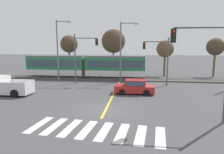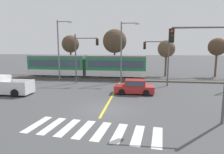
{
  "view_description": "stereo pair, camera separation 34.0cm",
  "coord_description": "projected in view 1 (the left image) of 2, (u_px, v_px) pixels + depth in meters",
  "views": [
    {
      "loc": [
        2.45,
        -15.29,
        5.08
      ],
      "look_at": [
        -0.36,
        6.85,
        1.6
      ],
      "focal_mm": 32.0,
      "sensor_mm": 36.0,
      "label": 1
    },
    {
      "loc": [
        2.79,
        -15.25,
        5.08
      ],
      "look_at": [
        -0.36,
        6.85,
        1.6
      ],
      "focal_mm": 32.0,
      "sensor_mm": 36.0,
      "label": 2
    }
  ],
  "objects": [
    {
      "name": "ground_plane",
      "position": [
        106.0,
        110.0,
        16.07
      ],
      "size": [
        200.0,
        200.0,
        0.0
      ],
      "primitive_type": "plane",
      "color": "#474749"
    },
    {
      "name": "track_bed",
      "position": [
        121.0,
        78.0,
        30.99
      ],
      "size": [
        120.0,
        4.0,
        0.18
      ],
      "primitive_type": "cube",
      "color": "#4C4742",
      "rests_on": "ground"
    },
    {
      "name": "rail_near",
      "position": [
        121.0,
        78.0,
        30.26
      ],
      "size": [
        120.0,
        0.08,
        0.1
      ],
      "primitive_type": "cube",
      "color": "#939399",
      "rests_on": "track_bed"
    },
    {
      "name": "rail_far",
      "position": [
        121.0,
        77.0,
        31.68
      ],
      "size": [
        120.0,
        0.08,
        0.1
      ],
      "primitive_type": "cube",
      "color": "#939399",
      "rests_on": "track_bed"
    },
    {
      "name": "light_rail_tram",
      "position": [
        85.0,
        65.0,
        31.39
      ],
      "size": [
        18.5,
        2.64,
        3.43
      ],
      "color": "silver",
      "rests_on": "track_bed"
    },
    {
      "name": "crosswalk_stripe_0",
      "position": [
        39.0,
        125.0,
        13.02
      ],
      "size": [
        0.85,
        2.84,
        0.01
      ],
      "primitive_type": "cube",
      "rotation": [
        0.0,
        0.0,
        -0.11
      ],
      "color": "silver",
      "rests_on": "ground"
    },
    {
      "name": "crosswalk_stripe_1",
      "position": [
        55.0,
        126.0,
        12.77
      ],
      "size": [
        0.85,
        2.84,
        0.01
      ],
      "primitive_type": "cube",
      "rotation": [
        0.0,
        0.0,
        -0.11
      ],
      "color": "silver",
      "rests_on": "ground"
    },
    {
      "name": "crosswalk_stripe_2",
      "position": [
        70.0,
        128.0,
        12.52
      ],
      "size": [
        0.85,
        2.84,
        0.01
      ],
      "primitive_type": "cube",
      "rotation": [
        0.0,
        0.0,
        -0.11
      ],
      "color": "silver",
      "rests_on": "ground"
    },
    {
      "name": "crosswalk_stripe_3",
      "position": [
        87.0,
        129.0,
        12.27
      ],
      "size": [
        0.85,
        2.84,
        0.01
      ],
      "primitive_type": "cube",
      "rotation": [
        0.0,
        0.0,
        -0.11
      ],
      "color": "silver",
      "rests_on": "ground"
    },
    {
      "name": "crosswalk_stripe_4",
      "position": [
        104.0,
        131.0,
        12.02
      ],
      "size": [
        0.85,
        2.84,
        0.01
      ],
      "primitive_type": "cube",
      "rotation": [
        0.0,
        0.0,
        -0.11
      ],
      "color": "silver",
      "rests_on": "ground"
    },
    {
      "name": "crosswalk_stripe_5",
      "position": [
        122.0,
        133.0,
        11.77
      ],
      "size": [
        0.85,
        2.84,
        0.01
      ],
      "primitive_type": "cube",
      "rotation": [
        0.0,
        0.0,
        -0.11
      ],
      "color": "silver",
      "rests_on": "ground"
    },
    {
      "name": "crosswalk_stripe_6",
      "position": [
        141.0,
        135.0,
        11.52
      ],
      "size": [
        0.85,
        2.84,
        0.01
      ],
      "primitive_type": "cube",
      "rotation": [
        0.0,
        0.0,
        -0.11
      ],
      "color": "silver",
      "rests_on": "ground"
    },
    {
      "name": "crosswalk_stripe_7",
      "position": [
        160.0,
        137.0,
        11.27
      ],
      "size": [
        0.85,
        2.84,
        0.01
      ],
      "primitive_type": "cube",
      "rotation": [
        0.0,
        0.0,
        -0.11
      ],
      "color": "silver",
      "rests_on": "ground"
    },
    {
      "name": "lane_centre_line",
      "position": [
        114.0,
        93.0,
        21.57
      ],
      "size": [
        0.2,
        15.24,
        0.01
      ],
      "primitive_type": "cube",
      "color": "gold",
      "rests_on": "ground"
    },
    {
      "name": "sedan_crossing",
      "position": [
        134.0,
        87.0,
        21.43
      ],
      "size": [
        4.21,
        1.93,
        1.52
      ],
      "color": "#B22323",
      "rests_on": "ground"
    },
    {
      "name": "pickup_truck",
      "position": [
        5.0,
        87.0,
        20.91
      ],
      "size": [
        5.42,
        2.27,
        1.98
      ],
      "color": "silver",
      "rests_on": "ground"
    },
    {
      "name": "traffic_light_near_right",
      "position": [
        209.0,
        57.0,
        12.81
      ],
      "size": [
        3.75,
        0.38,
        6.56
      ],
      "color": "#515459",
      "rests_on": "ground"
    },
    {
      "name": "traffic_light_far_left",
      "position": [
        82.0,
        52.0,
        26.67
      ],
      "size": [
        3.25,
        0.38,
        6.63
      ],
      "color": "#515459",
      "rests_on": "ground"
    },
    {
      "name": "traffic_light_far_right",
      "position": [
        159.0,
        55.0,
        25.29
      ],
      "size": [
        3.25,
        0.38,
        6.12
      ],
      "color": "#515459",
      "rests_on": "ground"
    },
    {
      "name": "street_lamp_west",
      "position": [
        59.0,
        47.0,
        28.9
      ],
      "size": [
        2.29,
        0.28,
        8.73
      ],
      "color": "slate",
      "rests_on": "ground"
    },
    {
      "name": "street_lamp_centre",
      "position": [
        122.0,
        48.0,
        27.7
      ],
      "size": [
        2.51,
        0.28,
        8.35
      ],
      "color": "slate",
      "rests_on": "ground"
    },
    {
      "name": "bare_tree_far_west",
      "position": [
        69.0,
        44.0,
        36.99
      ],
      "size": [
        3.22,
        3.22,
        7.06
      ],
      "color": "brown",
      "rests_on": "ground"
    },
    {
      "name": "bare_tree_west",
      "position": [
        113.0,
        41.0,
        36.18
      ],
      "size": [
        4.3,
        4.3,
        8.1
      ],
      "color": "brown",
      "rests_on": "ground"
    },
    {
      "name": "bare_tree_east",
      "position": [
        165.0,
        49.0,
        33.14
      ],
      "size": [
        2.86,
        2.86,
        6.05
      ],
      "color": "brown",
      "rests_on": "ground"
    },
    {
      "name": "bare_tree_far_east",
      "position": [
        215.0,
        47.0,
        32.62
      ],
      "size": [
        2.85,
        2.85,
        6.38
      ],
      "color": "brown",
      "rests_on": "ground"
    }
  ]
}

